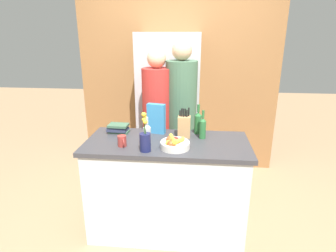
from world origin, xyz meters
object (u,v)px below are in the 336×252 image
object	(u,v)px
knife_block	(184,126)
book_stack	(118,128)
bottle_vinegar	(203,127)
coffee_mug	(122,141)
bottle_wine	(147,133)
refrigerator	(169,108)
cereal_box	(156,119)
bottle_oil	(198,122)
fruit_bowl	(174,144)
person_at_sink	(157,118)
person_in_blue	(181,114)
flower_vase	(145,139)

from	to	relation	value
knife_block	book_stack	world-z (taller)	knife_block
bottle_vinegar	coffee_mug	bearing A→B (deg)	-159.24
knife_block	bottle_wine	bearing A→B (deg)	-147.37
refrigerator	coffee_mug	distance (m)	1.32
knife_block	bottle_wine	distance (m)	0.38
bottle_wine	book_stack	bearing A→B (deg)	142.58
bottle_wine	cereal_box	bearing A→B (deg)	81.53
bottle_oil	refrigerator	bearing A→B (deg)	112.35
book_stack	bottle_wine	size ratio (longest dim) A/B	0.87
fruit_bowl	bottle_wine	size ratio (longest dim) A/B	1.04
fruit_bowl	bottle_wine	xyz separation A→B (m)	(-0.25, 0.09, 0.05)
refrigerator	person_at_sink	world-z (taller)	refrigerator
bottle_wine	coffee_mug	bearing A→B (deg)	-157.60
bottle_oil	person_at_sink	bearing A→B (deg)	143.09
bottle_vinegar	knife_block	bearing A→B (deg)	171.97
knife_block	person_in_blue	xyz separation A→B (m)	(-0.06, 0.48, -0.01)
coffee_mug	bottle_vinegar	world-z (taller)	bottle_vinegar
coffee_mug	person_at_sink	world-z (taller)	person_at_sink
cereal_box	book_stack	distance (m)	0.39
coffee_mug	bottle_wine	bearing A→B (deg)	22.40
knife_block	cereal_box	bearing A→B (deg)	163.59
refrigerator	book_stack	world-z (taller)	refrigerator
person_at_sink	fruit_bowl	bearing A→B (deg)	-71.91
refrigerator	fruit_bowl	distance (m)	1.30
flower_vase	coffee_mug	bearing A→B (deg)	159.21
knife_block	flower_vase	size ratio (longest dim) A/B	0.84
fruit_bowl	bottle_vinegar	size ratio (longest dim) A/B	0.93
fruit_bowl	knife_block	size ratio (longest dim) A/B	0.90
bottle_vinegar	person_at_sink	world-z (taller)	person_at_sink
refrigerator	person_in_blue	xyz separation A→B (m)	(0.18, -0.52, 0.08)
bottle_wine	person_in_blue	distance (m)	0.73
bottle_wine	person_at_sink	distance (m)	0.65
bottle_oil	person_at_sink	world-z (taller)	person_at_sink
refrigerator	cereal_box	world-z (taller)	refrigerator
refrigerator	cereal_box	bearing A→B (deg)	-92.32
coffee_mug	person_at_sink	distance (m)	0.76
coffee_mug	bottle_oil	xyz separation A→B (m)	(0.65, 0.40, 0.07)
knife_block	bottle_oil	bearing A→B (deg)	40.69
fruit_bowl	flower_vase	distance (m)	0.25
flower_vase	cereal_box	xyz separation A→B (m)	(0.03, 0.45, 0.04)
bottle_wine	person_at_sink	xyz separation A→B (m)	(0.00, 0.65, -0.05)
book_stack	person_in_blue	bearing A→B (deg)	35.87
person_at_sink	book_stack	bearing A→B (deg)	-130.75
cereal_box	bottle_vinegar	xyz separation A→B (m)	(0.45, -0.10, -0.04)
fruit_bowl	book_stack	world-z (taller)	fruit_bowl
bottle_oil	person_in_blue	world-z (taller)	person_in_blue
person_at_sink	person_in_blue	bearing A→B (deg)	7.63
flower_vase	person_in_blue	world-z (taller)	person_in_blue
knife_block	bottle_wine	world-z (taller)	knife_block
fruit_bowl	bottle_oil	world-z (taller)	bottle_oil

